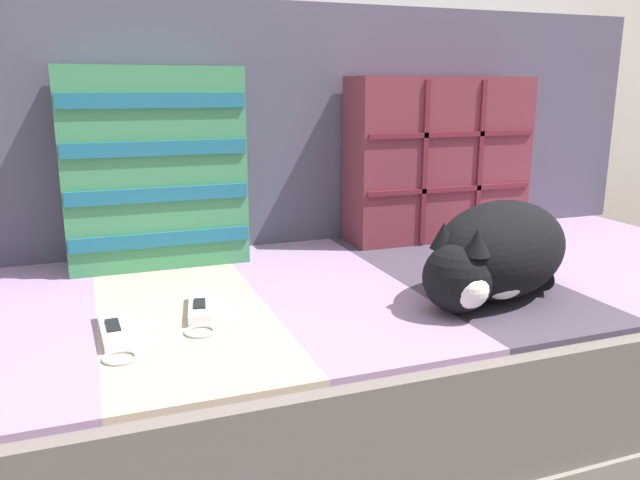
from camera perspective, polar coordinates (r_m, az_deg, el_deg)
The scene contains 8 objects.
ground_plane at distance 1.36m, azimuth 7.43°, elevation -18.78°, with size 14.00×14.00×0.00m, color #564C47.
couch at distance 1.35m, azimuth 5.68°, elevation -10.35°, with size 1.79×0.90×0.36m.
sofa_backrest at distance 1.59m, azimuth -0.04°, elevation 10.55°, with size 1.75×0.14×0.56m.
throw_pillow_quilted at distance 1.57m, azimuth 10.75°, elevation 7.27°, with size 0.46×0.14×0.39m.
throw_pillow_striped at distance 1.36m, azimuth -14.89°, elevation 6.39°, with size 0.37×0.14×0.41m.
sleeping_cat at distance 1.14m, azimuth 15.74°, elevation -1.27°, with size 0.36×0.30×0.17m.
game_remote_near at distance 1.01m, azimuth -18.39°, elevation -7.88°, with size 0.05×0.20×0.02m.
game_remote_far at distance 1.07m, azimuth -10.93°, elevation -6.23°, with size 0.07×0.19×0.02m.
Camera 1 is at (-0.55, -1.01, 0.73)m, focal length 35.00 mm.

